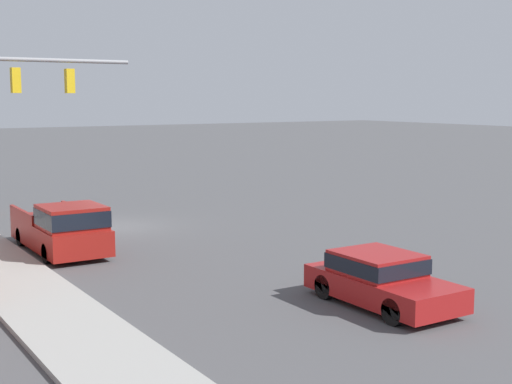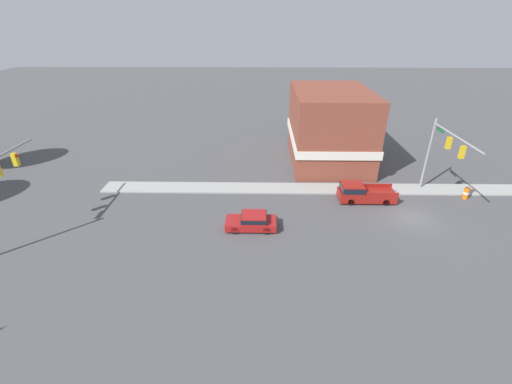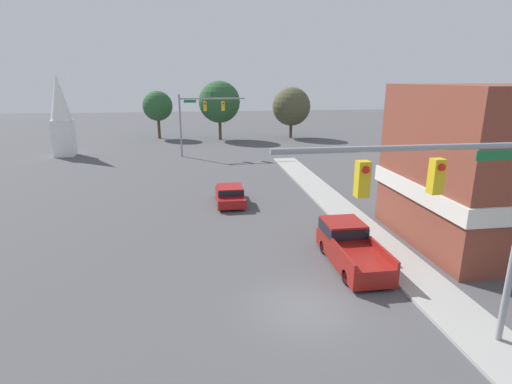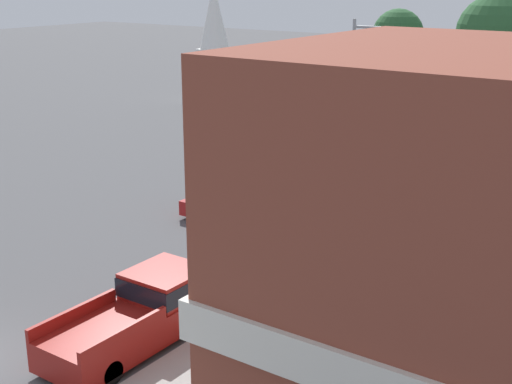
% 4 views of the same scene
% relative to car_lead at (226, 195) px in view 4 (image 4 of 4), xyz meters
% --- Properties ---
extents(far_signal_assembly, '(7.54, 0.49, 7.11)m').
position_rel_car_lead_xyz_m(far_signal_assembly, '(-1.72, 19.09, 4.44)').
color(far_signal_assembly, gray).
rests_on(far_signal_assembly, ground).
extents(car_lead, '(1.95, 4.25, 1.36)m').
position_rel_car_lead_xyz_m(car_lead, '(0.00, 0.00, 0.00)').
color(car_lead, black).
rests_on(car_lead, ground).
extents(pickup_truck_parked, '(2.04, 5.35, 1.80)m').
position_rel_car_lead_xyz_m(pickup_truck_parked, '(5.04, -10.45, 0.18)').
color(pickup_truck_parked, black).
rests_on(pickup_truck_parked, ground).
extents(church_steeple, '(2.34, 2.34, 9.35)m').
position_rel_car_lead_xyz_m(church_steeple, '(-17.60, 21.53, 4.18)').
color(church_steeple, white).
rests_on(church_steeple, ground).
extents(backdrop_tree_left_far, '(4.42, 4.42, 7.08)m').
position_rel_car_lead_xyz_m(backdrop_tree_left_far, '(-7.85, 34.56, 4.13)').
color(backdrop_tree_left_far, '#4C3823').
rests_on(backdrop_tree_left_far, ground).
extents(backdrop_tree_left_mid, '(6.04, 6.04, 8.54)m').
position_rel_car_lead_xyz_m(backdrop_tree_left_mid, '(1.26, 32.03, 4.79)').
color(backdrop_tree_left_mid, '#4C3823').
rests_on(backdrop_tree_left_mid, ground).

